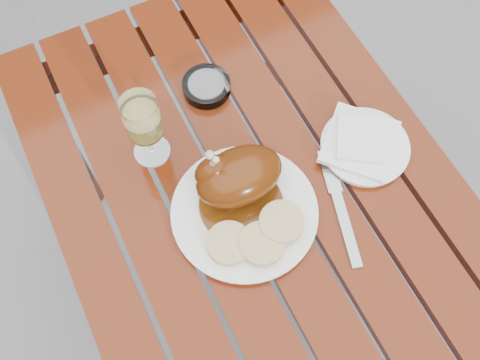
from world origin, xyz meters
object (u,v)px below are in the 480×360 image
dinner_plate (244,213)px  ashtray (207,86)px  table (256,255)px  wine_glass (146,130)px  side_plate (365,147)px

dinner_plate → ashtray: (0.06, 0.31, 0.00)m
table → ashtray: bearing=87.0°
ashtray → wine_glass: bearing=-152.0°
table → dinner_plate: (-0.04, -0.01, 0.38)m
side_plate → ashtray: size_ratio=1.75×
table → dinner_plate: bearing=-162.4°
table → wine_glass: wine_glass is taller
side_plate → ashtray: 0.37m
wine_glass → side_plate: bearing=-25.7°
wine_glass → table: bearing=-52.4°
dinner_plate → wine_glass: size_ratio=1.61×
side_plate → ashtray: bearing=129.5°
table → side_plate: bearing=1.4°
dinner_plate → side_plate: size_ratio=1.55×
side_plate → dinner_plate: bearing=-176.1°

